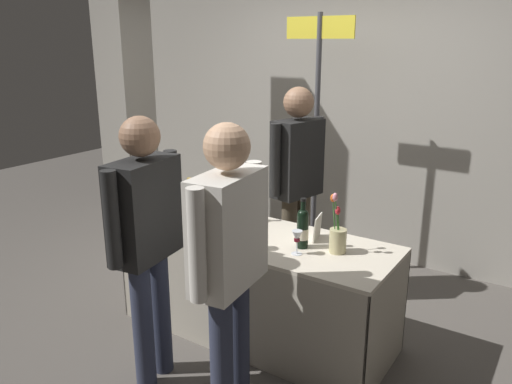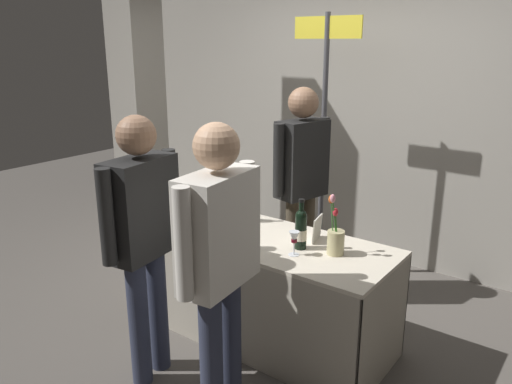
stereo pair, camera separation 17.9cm
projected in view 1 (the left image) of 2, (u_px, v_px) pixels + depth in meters
ground_plane at (256, 331)px, 3.59m from camera, size 12.00×12.00×0.00m
back_partition at (362, 122)px, 4.65m from camera, size 5.66×0.12×2.52m
concrete_pillar at (126, 88)px, 4.69m from camera, size 0.37×0.37×3.11m
tasting_table at (256, 265)px, 3.44m from camera, size 1.88×0.70×0.73m
featured_wine_bottle at (238, 205)px, 3.59m from camera, size 0.07×0.07×0.31m
display_bottle_0 at (153, 197)px, 3.69m from camera, size 0.08×0.08×0.34m
display_bottle_1 at (170, 207)px, 3.47m from camera, size 0.08×0.08×0.36m
display_bottle_2 at (190, 202)px, 3.66m from camera, size 0.07×0.07×0.30m
display_bottle_3 at (303, 227)px, 3.14m from camera, size 0.07×0.07×0.32m
display_bottle_4 at (215, 202)px, 3.60m from camera, size 0.08×0.08×0.33m
display_bottle_5 at (190, 214)px, 3.34m from camera, size 0.08×0.08×0.35m
wine_glass_near_vendor at (200, 210)px, 3.54m from camera, size 0.08×0.08×0.15m
wine_glass_mid at (297, 238)px, 3.04m from camera, size 0.07×0.07×0.15m
flower_vase at (338, 237)px, 3.07m from camera, size 0.12×0.11×0.39m
brochure_stand at (318, 228)px, 3.28m from camera, size 0.05×0.17×0.16m
vendor_presenter at (297, 175)px, 3.88m from camera, size 0.29×0.55×1.66m
taster_foreground_right at (146, 230)px, 2.83m from camera, size 0.26×0.60×1.60m
taster_foreground_left at (229, 254)px, 2.47m from camera, size 0.26×0.62×1.63m
booth_signpost at (317, 118)px, 4.16m from camera, size 0.59×0.04×2.20m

